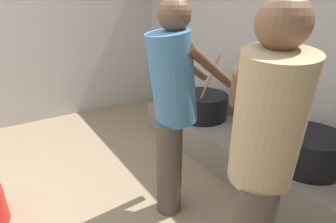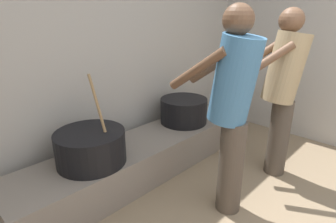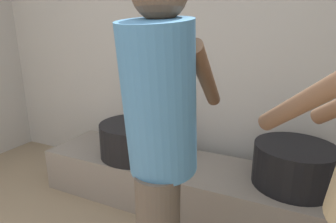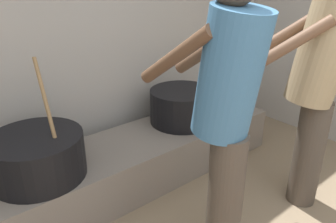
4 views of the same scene
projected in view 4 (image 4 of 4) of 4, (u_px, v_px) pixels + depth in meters
name	position (u px, v px, depth m)	size (l,w,h in m)	color
block_enclosure_rear	(49.00, 24.00, 2.37)	(4.89, 0.20, 2.42)	#ADA8A0
hearth_ledge	(124.00, 165.00, 2.55)	(2.75, 0.60, 0.36)	slate
cooking_pot_main	(37.00, 156.00, 2.05)	(0.58, 0.58, 0.73)	black
cooking_pot_secondary	(182.00, 106.00, 2.80)	(0.54, 0.54, 0.29)	black
cook_in_blue_shirt	(227.00, 107.00, 1.66)	(0.38, 0.70, 1.63)	#4C4238
cook_in_tan_shirt	(317.00, 80.00, 2.10)	(0.69, 0.71, 1.62)	#4C4238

